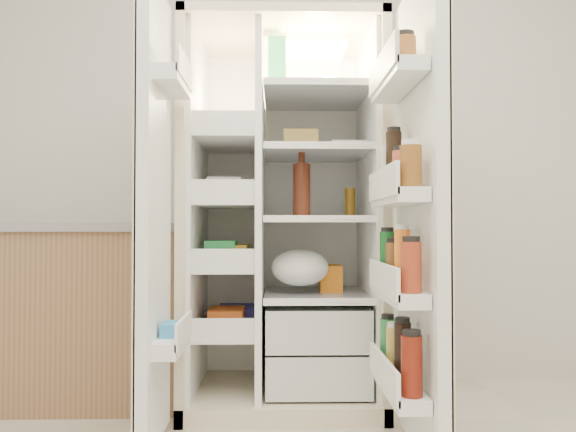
{
  "coord_description": "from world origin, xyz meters",
  "views": [
    {
      "loc": [
        -0.21,
        -1.04,
        0.84
      ],
      "look_at": [
        -0.16,
        1.25,
        0.89
      ],
      "focal_mm": 34.0,
      "sensor_mm": 36.0,
      "label": 1
    }
  ],
  "objects": [
    {
      "name": "wall_back",
      "position": [
        0.0,
        2.0,
        1.35
      ],
      "size": [
        4.0,
        0.02,
        2.7
      ],
      "primitive_type": "cube",
      "color": "beige",
      "rests_on": "floor"
    },
    {
      "name": "refrigerator",
      "position": [
        -0.16,
        1.65,
        0.74
      ],
      "size": [
        0.92,
        0.7,
        1.8
      ],
      "color": "beige",
      "rests_on": "floor"
    },
    {
      "name": "freezer_door",
      "position": [
        -0.68,
        1.05,
        0.89
      ],
      "size": [
        0.15,
        0.4,
        1.72
      ],
      "color": "white",
      "rests_on": "floor"
    },
    {
      "name": "fridge_door",
      "position": [
        0.3,
        0.96,
        0.87
      ],
      "size": [
        0.17,
        0.58,
        1.72
      ],
      "color": "white",
      "rests_on": "floor"
    },
    {
      "name": "kitchen_counter",
      "position": [
        -1.24,
        1.68,
        0.43
      ],
      "size": [
        1.19,
        0.63,
        0.86
      ],
      "color": "#986A4C",
      "rests_on": "floor"
    }
  ]
}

